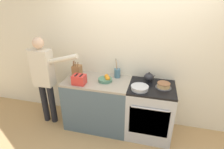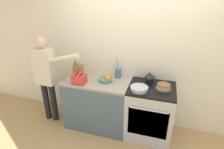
{
  "view_description": "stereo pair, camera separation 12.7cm",
  "coord_description": "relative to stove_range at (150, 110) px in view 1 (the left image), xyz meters",
  "views": [
    {
      "loc": [
        0.26,
        -2.18,
        2.18
      ],
      "look_at": [
        -0.37,
        0.29,
        1.05
      ],
      "focal_mm": 28.0,
      "sensor_mm": 36.0,
      "label": 1
    },
    {
      "loc": [
        0.39,
        -2.15,
        2.18
      ],
      "look_at": [
        -0.37,
        0.29,
        1.05
      ],
      "focal_mm": 28.0,
      "sensor_mm": 36.0,
      "label": 2
    }
  ],
  "objects": [
    {
      "name": "person_baker",
      "position": [
        -1.82,
        -0.14,
        0.51
      ],
      "size": [
        0.92,
        0.2,
        1.61
      ],
      "rotation": [
        0.0,
        0.0,
        -0.14
      ],
      "color": "black",
      "rests_on": "ground_plane"
    },
    {
      "name": "fruit_bowl",
      "position": [
        -0.76,
        0.01,
        0.49
      ],
      "size": [
        0.23,
        0.23,
        0.11
      ],
      "color": "#4C7F66",
      "rests_on": "counter_cabinet"
    },
    {
      "name": "ground_plane",
      "position": [
        -0.27,
        -0.32,
        -0.45
      ],
      "size": [
        16.0,
        16.0,
        0.0
      ],
      "primitive_type": "plane",
      "color": "tan"
    },
    {
      "name": "toaster",
      "position": [
        -1.14,
        -0.2,
        0.53
      ],
      "size": [
        0.22,
        0.16,
        0.16
      ],
      "color": "red",
      "rests_on": "counter_cabinet"
    },
    {
      "name": "knife_block",
      "position": [
        -1.29,
        0.04,
        0.56
      ],
      "size": [
        0.14,
        0.15,
        0.3
      ],
      "color": "olive",
      "rests_on": "counter_cabinet"
    },
    {
      "name": "tea_kettle",
      "position": [
        -0.07,
        0.2,
        0.52
      ],
      "size": [
        0.2,
        0.16,
        0.16
      ],
      "color": "#232328",
      "rests_on": "stove_range"
    },
    {
      "name": "mixing_bowl",
      "position": [
        -0.18,
        -0.15,
        0.48
      ],
      "size": [
        0.27,
        0.27,
        0.06
      ],
      "color": "#B7BABF",
      "rests_on": "stove_range"
    },
    {
      "name": "counter_cabinet",
      "position": [
        -0.91,
        0.0,
        -0.0
      ],
      "size": [
        1.1,
        0.66,
        0.9
      ],
      "color": "#4C6070",
      "rests_on": "ground_plane"
    },
    {
      "name": "wall_back",
      "position": [
        -0.27,
        0.35,
        0.85
      ],
      "size": [
        8.0,
        0.04,
        2.6
      ],
      "color": "silver",
      "rests_on": "ground_plane"
    },
    {
      "name": "layer_cake",
      "position": [
        0.17,
        0.01,
        0.49
      ],
      "size": [
        0.24,
        0.24,
        0.08
      ],
      "color": "#4C4C51",
      "rests_on": "stove_range"
    },
    {
      "name": "stove_range",
      "position": [
        0.0,
        0.0,
        0.0
      ],
      "size": [
        0.72,
        0.69,
        0.9
      ],
      "color": "#B7BABF",
      "rests_on": "ground_plane"
    },
    {
      "name": "utensil_crock",
      "position": [
        -0.61,
        0.21,
        0.54
      ],
      "size": [
        0.11,
        0.11,
        0.34
      ],
      "color": "#477084",
      "rests_on": "counter_cabinet"
    }
  ]
}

